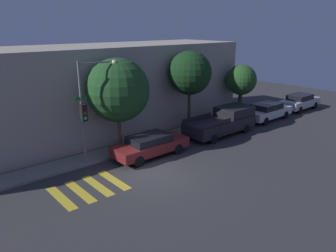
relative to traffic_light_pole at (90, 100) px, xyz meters
name	(u,v)px	position (x,y,z in m)	size (l,w,h in m)	color
ground_plane	(152,175)	(1.50, -3.37, -3.64)	(60.00, 60.00, 0.00)	#333335
sidewalk	(112,152)	(1.50, 0.65, -3.57)	(26.00, 1.64, 0.14)	slate
building_row	(77,93)	(1.50, 4.86, -0.57)	(26.00, 6.00, 6.14)	#A89E8E
crosswalk	(89,189)	(-1.70, -2.57, -3.64)	(3.20, 2.60, 0.00)	gold
traffic_light_pole	(90,100)	(0.00, 0.00, 0.00)	(2.64, 0.56, 5.71)	slate
sedan_near_corner	(150,145)	(3.00, -1.27, -2.93)	(4.66, 1.80, 1.33)	maroon
pickup_truck	(223,121)	(9.55, -1.27, -2.74)	(5.55, 2.13, 1.81)	black
sedan_middle	(267,111)	(15.07, -1.27, -2.90)	(4.67, 1.81, 1.39)	silver
sedan_far_end	(300,101)	(20.32, -1.27, -2.89)	(4.50, 1.74, 1.41)	#B7BABF
tree_near_corner	(118,90)	(2.12, 0.63, 0.16)	(3.77, 3.77, 5.69)	brown
tree_midblock	(190,73)	(7.99, 0.63, 0.63)	(3.05, 3.05, 5.81)	#42301E
tree_far_end	(241,80)	(13.89, 0.63, -0.49)	(2.48, 2.48, 4.42)	#42301E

